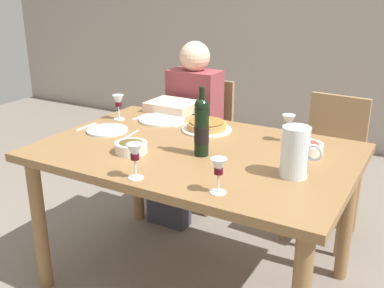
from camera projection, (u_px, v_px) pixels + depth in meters
The scene contains 20 objects.
ground_plane at pixel (195, 280), 2.46m from camera, with size 8.00×8.00×0.00m, color slate.
dining_table at pixel (196, 166), 2.24m from camera, with size 1.50×1.00×0.76m.
wine_bottle at pixel (202, 127), 2.08m from camera, with size 0.07×0.07×0.32m.
water_pitcher at pixel (295, 155), 1.86m from camera, with size 0.17×0.12×0.21m.
baked_tart at pixel (207, 126), 2.47m from camera, with size 0.27×0.27×0.06m.
salad_bowl at pixel (306, 147), 2.14m from camera, with size 0.16×0.16×0.06m.
olive_bowl at pixel (131, 146), 2.15m from camera, with size 0.15×0.15×0.06m.
wine_glass_left_diner at pixel (288, 123), 2.28m from camera, with size 0.07×0.07×0.14m.
wine_glass_right_diner at pixel (135, 154), 1.84m from camera, with size 0.07×0.07×0.15m.
wine_glass_centre at pixel (219, 169), 1.71m from camera, with size 0.06×0.06×0.14m.
wine_glass_spare at pixel (118, 102), 2.64m from camera, with size 0.07×0.07×0.15m.
dinner_plate_left_setting at pixel (107, 130), 2.45m from camera, with size 0.22×0.22×0.01m, color silver.
dinner_plate_right_setting at pixel (162, 120), 2.65m from camera, with size 0.27×0.27×0.01m, color silver.
fork_left_setting at pixel (85, 127), 2.52m from camera, with size 0.16×0.01×0.01m, color silver.
knife_left_setting at pixel (129, 135), 2.39m from camera, with size 0.18×0.01×0.01m, color silver.
knife_right_setting at pixel (184, 124), 2.58m from camera, with size 0.18×0.01×0.01m, color silver.
spoon_right_setting at pixel (141, 117), 2.72m from camera, with size 0.16×0.01×0.01m, color silver.
chair_left at pixel (203, 134), 3.26m from camera, with size 0.40×0.40×0.87m.
diner_left at pixel (186, 126), 3.03m from camera, with size 0.34×0.50×1.16m.
chair_right at pixel (330, 158), 2.81m from camera, with size 0.43×0.43×0.87m.
Camera 1 is at (1.00, -1.81, 1.53)m, focal length 42.76 mm.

